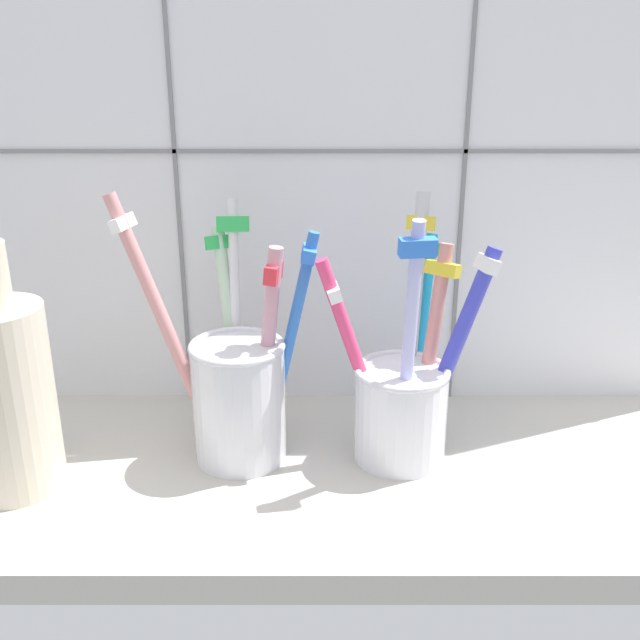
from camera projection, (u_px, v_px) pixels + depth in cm
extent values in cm
cube|color=#BCB7AD|center=(320.00, 480.00, 50.60)|extent=(64.00, 22.00, 2.00)
cube|color=white|center=(320.00, 141.00, 54.26)|extent=(64.00, 2.00, 45.00)
cube|color=gray|center=(174.00, 143.00, 53.26)|extent=(0.30, 0.20, 45.00)
cube|color=gray|center=(467.00, 143.00, 53.20)|extent=(0.30, 0.20, 45.00)
cube|color=gray|center=(320.00, 151.00, 53.43)|extent=(64.00, 0.20, 0.30)
cylinder|color=silver|center=(239.00, 403.00, 50.16)|extent=(6.32, 6.32, 8.41)
torus|color=silver|center=(237.00, 346.00, 48.68)|extent=(6.51, 6.51, 0.50)
cylinder|color=#CC91A2|center=(267.00, 353.00, 49.18)|extent=(2.65, 1.36, 14.86)
cube|color=#E5333F|center=(273.00, 273.00, 47.09)|extent=(1.30, 2.25, 1.26)
cylinder|color=#BADDB9|center=(231.00, 334.00, 52.47)|extent=(2.88, 5.25, 14.97)
cube|color=green|center=(220.00, 242.00, 51.82)|extent=(2.26, 1.65, 1.11)
cylinder|color=blue|center=(289.00, 345.00, 49.44)|extent=(4.26, 0.81, 15.76)
cube|color=blue|center=(309.00, 254.00, 47.21)|extent=(1.06, 2.24, 1.03)
cylinder|color=#CE8787|center=(165.00, 324.00, 50.11)|extent=(7.39, 2.49, 18.04)
cube|color=white|center=(123.00, 223.00, 48.17)|extent=(1.46, 2.55, 1.08)
cylinder|color=silver|center=(236.00, 320.00, 52.27)|extent=(0.93, 4.33, 16.92)
cube|color=green|center=(233.00, 224.00, 51.19)|extent=(2.31, 1.07, 1.21)
cylinder|color=silver|center=(400.00, 414.00, 50.44)|extent=(6.37, 6.37, 6.63)
torus|color=silver|center=(402.00, 371.00, 49.28)|extent=(6.55, 6.55, 0.50)
cylinder|color=silver|center=(413.00, 319.00, 51.45)|extent=(2.19, 4.36, 17.62)
cube|color=yellow|center=(421.00, 223.00, 50.20)|extent=(2.11, 1.45, 1.10)
cylinder|color=tan|center=(431.00, 349.00, 50.31)|extent=(3.07, 3.42, 14.57)
cube|color=yellow|center=(443.00, 269.00, 49.08)|extent=(2.47, 2.30, 1.05)
cylinder|color=#E53D6F|center=(356.00, 359.00, 49.09)|extent=(5.65, 1.38, 14.29)
cube|color=white|center=(334.00, 293.00, 47.28)|extent=(1.22, 2.06, 1.06)
cylinder|color=#3A3FC1|center=(452.00, 355.00, 49.18)|extent=(6.14, 2.44, 14.86)
cube|color=white|center=(488.00, 264.00, 47.45)|extent=(1.57, 2.08, 1.22)
cylinder|color=#20B1EF|center=(420.00, 337.00, 52.42)|extent=(2.74, 5.09, 14.58)
cube|color=green|center=(429.00, 249.00, 51.73)|extent=(2.32, 1.64, 1.05)
cylinder|color=#B1B3EB|center=(409.00, 349.00, 46.76)|extent=(1.26, 2.87, 17.19)
cube|color=blue|center=(418.00, 247.00, 43.62)|extent=(2.37, 1.27, 1.19)
cylinder|color=beige|center=(5.00, 399.00, 46.25)|extent=(6.17, 6.17, 12.37)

